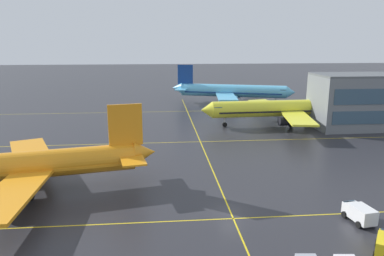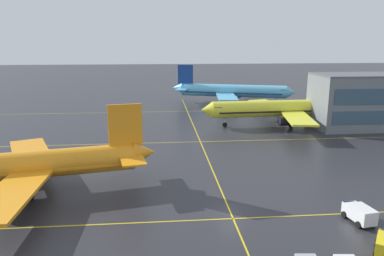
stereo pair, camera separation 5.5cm
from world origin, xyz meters
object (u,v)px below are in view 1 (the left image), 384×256
Objects in this scene: airliner_front_gate at (18,166)px; service_truck_red_van at (359,213)px; airliner_third_row at (231,91)px; airliner_second_row at (281,109)px.

airliner_front_gate is 44.38m from service_truck_red_van.
airliner_second_row is at bearing -79.37° from airliner_third_row.
airliner_second_row is 1.00× the size of airliner_third_row.
airliner_third_row is (-6.24, 33.26, 0.10)m from airliner_second_row.
airliner_second_row is at bearing 81.58° from service_truck_red_van.
airliner_front_gate is at bearing 164.26° from service_truck_red_van.
airliner_second_row reaches higher than service_truck_red_van.
airliner_front_gate reaches higher than service_truck_red_van.
airliner_second_row is at bearing 37.64° from airliner_front_gate.
airliner_front_gate is 84.24m from airliner_third_row.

